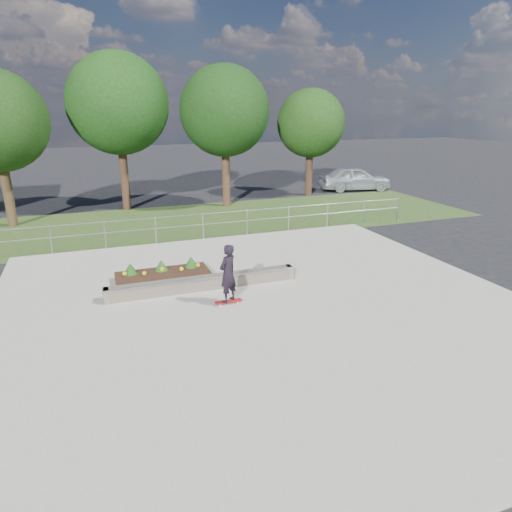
{
  "coord_description": "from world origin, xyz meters",
  "views": [
    {
      "loc": [
        -4.42,
        -11.01,
        5.47
      ],
      "look_at": [
        0.2,
        1.5,
        1.1
      ],
      "focal_mm": 32.0,
      "sensor_mm": 36.0,
      "label": 1
    }
  ],
  "objects_px": {
    "skateboarder": "(228,274)",
    "parked_car": "(355,178)",
    "grind_ledge": "(204,283)",
    "planter_bed": "(163,274)"
  },
  "relations": [
    {
      "from": "planter_bed",
      "to": "parked_car",
      "type": "relative_size",
      "value": 0.62
    },
    {
      "from": "grind_ledge",
      "to": "skateboarder",
      "type": "bearing_deg",
      "value": -73.87
    },
    {
      "from": "grind_ledge",
      "to": "parked_car",
      "type": "bearing_deg",
      "value": 44.77
    },
    {
      "from": "grind_ledge",
      "to": "skateboarder",
      "type": "xyz_separation_m",
      "value": [
        0.39,
        -1.34,
        0.72
      ]
    },
    {
      "from": "parked_car",
      "to": "skateboarder",
      "type": "bearing_deg",
      "value": 149.97
    },
    {
      "from": "skateboarder",
      "to": "parked_car",
      "type": "distance_m",
      "value": 20.57
    },
    {
      "from": "planter_bed",
      "to": "parked_car",
      "type": "height_order",
      "value": "parked_car"
    },
    {
      "from": "skateboarder",
      "to": "planter_bed",
      "type": "bearing_deg",
      "value": 118.81
    },
    {
      "from": "grind_ledge",
      "to": "parked_car",
      "type": "height_order",
      "value": "parked_car"
    },
    {
      "from": "grind_ledge",
      "to": "planter_bed",
      "type": "relative_size",
      "value": 2.0
    }
  ]
}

